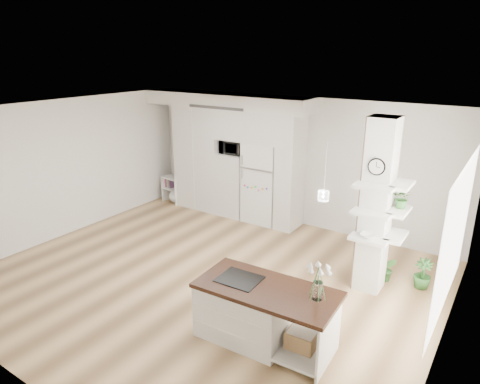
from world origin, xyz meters
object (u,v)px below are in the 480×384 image
Objects in this scene: refrigerator at (264,183)px; floor_plant_a at (388,269)px; kitchen_island at (253,309)px; bookshelf at (174,191)px.

refrigerator is 3.29m from floor_plant_a.
floor_plant_a is (1.05, 2.44, -0.21)m from kitchen_island.
kitchen_island is (1.97, -3.56, -0.45)m from refrigerator.
refrigerator is at bearing 116.34° from kitchen_island.
bookshelf is at bearing -175.63° from refrigerator.
kitchen_island is at bearing -28.64° from bookshelf.
bookshelf is at bearing 170.28° from floor_plant_a.
refrigerator is 4.13× the size of floor_plant_a.
refrigerator is 2.53m from bookshelf.
floor_plant_a is (3.02, -1.12, -0.66)m from refrigerator.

